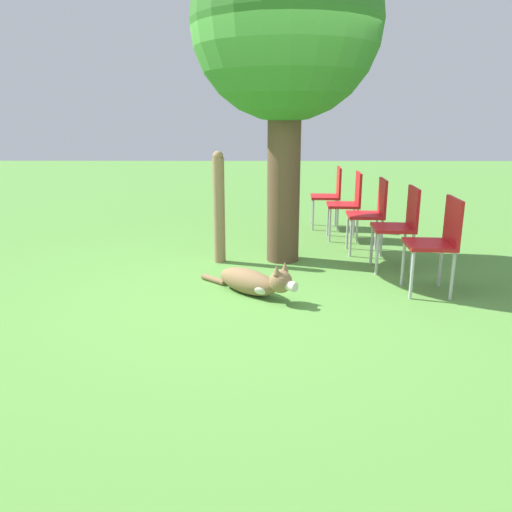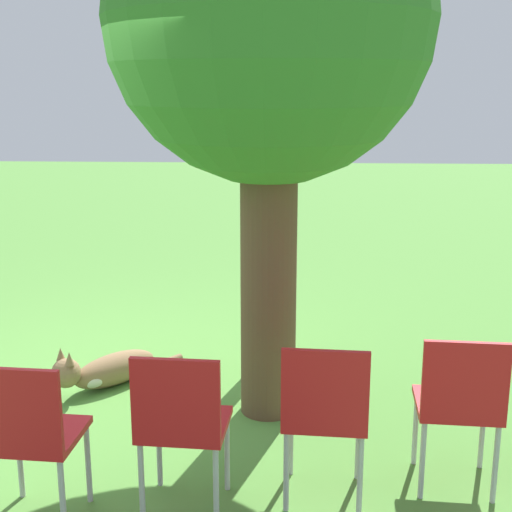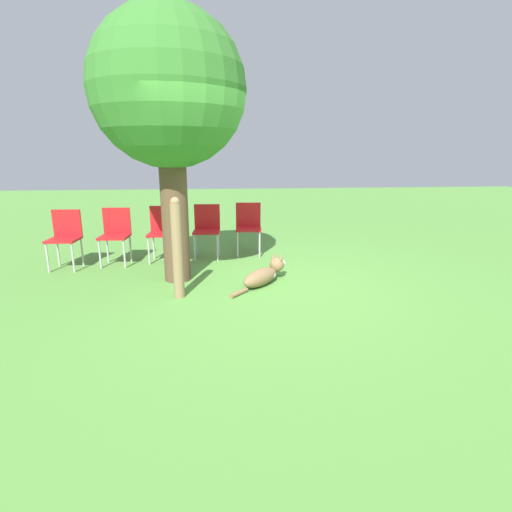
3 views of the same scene
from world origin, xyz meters
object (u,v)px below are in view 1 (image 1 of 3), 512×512
at_px(oak_tree, 286,27).
at_px(dog, 255,282).
at_px(red_chair_0, 439,238).
at_px(red_chair_2, 372,210).
at_px(fence_post, 219,207).
at_px(red_chair_3, 349,200).
at_px(red_chair_1, 401,222).
at_px(red_chair_4, 331,192).

xyz_separation_m(oak_tree, dog, (-0.32, -1.21, -2.38)).
relative_size(red_chair_0, red_chair_2, 1.00).
distance_m(fence_post, red_chair_3, 2.02).
height_order(dog, red_chair_3, red_chair_3).
bearing_deg(red_chair_1, oak_tree, -14.12).
relative_size(oak_tree, red_chair_4, 3.93).
distance_m(dog, red_chair_0, 1.75).
bearing_deg(dog, red_chair_2, 89.51).
distance_m(oak_tree, dog, 2.69).
distance_m(dog, red_chair_1, 1.80).
distance_m(red_chair_0, red_chair_4, 2.97).
distance_m(dog, red_chair_3, 2.62).
bearing_deg(red_chair_0, fence_post, -22.48).
relative_size(dog, red_chair_2, 1.03).
xyz_separation_m(red_chair_2, red_chair_4, (-0.30, 1.45, 0.00)).
distance_m(dog, red_chair_2, 2.12).
xyz_separation_m(red_chair_1, red_chair_2, (-0.15, 0.73, 0.00)).
bearing_deg(red_chair_2, oak_tree, 20.50).
distance_m(red_chair_2, red_chair_4, 1.49).
relative_size(fence_post, red_chair_3, 1.39).
height_order(red_chair_0, red_chair_1, same).
height_order(fence_post, red_chair_1, fence_post).
distance_m(red_chair_1, red_chair_2, 0.74).
height_order(oak_tree, dog, oak_tree).
relative_size(fence_post, red_chair_4, 1.39).
bearing_deg(oak_tree, dog, -104.60).
height_order(red_chair_2, red_chair_3, same).
bearing_deg(fence_post, red_chair_4, 50.91).
height_order(red_chair_0, red_chair_2, same).
bearing_deg(oak_tree, red_chair_1, -17.86).
height_order(oak_tree, red_chair_1, oak_tree).
height_order(oak_tree, fence_post, oak_tree).
bearing_deg(red_chair_4, red_chair_1, 105.39).
xyz_separation_m(oak_tree, red_chair_4, (0.79, 1.78, -1.98)).
relative_size(red_chair_0, red_chair_1, 1.00).
xyz_separation_m(red_chair_1, red_chair_4, (-0.45, 2.18, 0.00)).
bearing_deg(red_chair_4, oak_tree, 69.86).
height_order(oak_tree, red_chair_0, oak_tree).
xyz_separation_m(red_chair_0, red_chair_3, (-0.45, 2.18, 0.00)).
xyz_separation_m(red_chair_1, red_chair_3, (-0.30, 1.45, 0.00)).
height_order(fence_post, red_chair_2, fence_post).
bearing_deg(dog, red_chair_4, 111.64).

